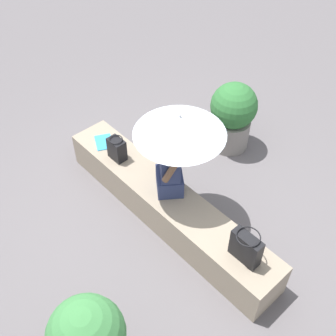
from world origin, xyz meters
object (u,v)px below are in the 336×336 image
tote_bag_canvas (246,247)px  parasol (180,125)px  handbag_black (117,149)px  magazine (104,142)px  person_seated (170,163)px  planter_near (233,115)px

tote_bag_canvas → parasol: bearing=-8.4°
parasol → handbag_black: parasol is taller
tote_bag_canvas → magazine: size_ratio=1.25×
parasol → tote_bag_canvas: parasol is taller
parasol → magazine: bearing=7.6°
person_seated → magazine: size_ratio=3.21×
magazine → planter_near: bearing=-89.8°
parasol → magazine: parasol is taller
parasol → tote_bag_canvas: size_ratio=2.94×
person_seated → parasol: 0.52m
magazine → person_seated: bearing=-148.6°
magazine → planter_near: size_ratio=0.29×
parasol → planter_near: (0.41, -1.36, -0.82)m
person_seated → magazine: bearing=4.4°
person_seated → handbag_black: person_seated is taller
person_seated → planter_near: 1.51m
planter_near → handbag_black: bearing=74.5°
parasol → tote_bag_canvas: 1.31m
handbag_black → planter_near: (-0.43, -1.56, -0.07)m
planter_near → person_seated: bearing=103.4°
person_seated → handbag_black: 0.82m
tote_bag_canvas → handbag_black: bearing=1.1°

